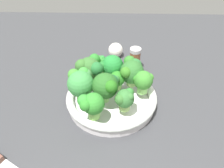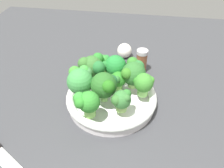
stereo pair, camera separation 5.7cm
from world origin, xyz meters
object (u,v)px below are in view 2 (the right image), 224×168
broccoli_floret_6 (103,62)px  garlic_bulb (124,51)px  broccoli_floret_2 (122,100)px  broccoli_floret_1 (115,66)px  broccoli_floret_9 (143,83)px  pepper_shaker (142,61)px  bowl (112,98)px  broccoli_floret_4 (134,72)px  broccoli_floret_7 (105,85)px  broccoli_floret_3 (80,80)px  broccoli_floret_8 (92,66)px  broccoli_floret_5 (87,102)px  broccoli_floret_0 (118,80)px

broccoli_floret_6 → garlic_bulb: 16.98cm
broccoli_floret_2 → broccoli_floret_6: size_ratio=0.94×
broccoli_floret_1 → broccoli_floret_9: (8.23, -5.80, -0.38)cm
pepper_shaker → bowl: bearing=-112.4°
broccoli_floret_4 → broccoli_floret_7: size_ratio=0.96×
broccoli_floret_2 → broccoli_floret_3: (-10.70, 3.60, 1.72)cm
broccoli_floret_3 → broccoli_floret_9: size_ratio=1.29×
broccoli_floret_3 → broccoli_floret_8: broccoli_floret_3 is taller
broccoli_floret_5 → broccoli_floret_9: (12.13, 9.48, -0.39)cm
broccoli_floret_5 → broccoli_floret_6: 17.35cm
broccoli_floret_5 → broccoli_floret_9: size_ratio=1.05×
broccoli_floret_3 → broccoli_floret_7: bearing=-7.2°
pepper_shaker → broccoli_floret_9: bearing=-86.1°
broccoli_floret_0 → broccoli_floret_1: (-1.55, 4.61, 1.04)cm
broccoli_floret_4 → pepper_shaker: 13.26cm
broccoli_floret_0 → broccoli_floret_9: 6.81cm
broccoli_floret_4 → broccoli_floret_5: (-9.34, -12.73, -0.38)cm
broccoli_floret_0 → broccoli_floret_1: bearing=108.6°
broccoli_floret_4 → broccoli_floret_9: (2.79, -3.25, -0.77)cm
broccoli_floret_1 → broccoli_floret_4: size_ratio=0.94×
broccoli_floret_0 → broccoli_floret_7: broccoli_floret_7 is taller
broccoli_floret_8 → garlic_bulb: size_ratio=1.50×
broccoli_floret_7 → garlic_bulb: (1.81, 27.20, -5.93)cm
broccoli_floret_0 → broccoli_floret_5: size_ratio=0.77×
broccoli_floret_0 → pepper_shaker: broccoli_floret_0 is taller
broccoli_floret_2 → broccoli_floret_4: bearing=79.0°
broccoli_floret_7 → garlic_bulb: size_ratio=1.56×
broccoli_floret_9 → garlic_bulb: 25.10cm
bowl → broccoli_floret_3: (-7.53, -2.11, 6.76)cm
broccoli_floret_5 → broccoli_floret_7: broccoli_floret_7 is taller
broccoli_floret_5 → broccoli_floret_8: bearing=97.7°
broccoli_floret_6 → broccoli_floret_7: 11.92cm
broccoli_floret_1 → broccoli_floret_4: bearing=-25.1°
broccoli_floret_4 → broccoli_floret_6: 10.20cm
broccoli_floret_2 → garlic_bulb: 30.46cm
broccoli_floret_3 → broccoli_floret_7: 6.28cm
broccoli_floret_2 → broccoli_floret_7: bearing=147.8°
broccoli_floret_9 → garlic_bulb: bearing=107.4°
broccoli_floret_4 → broccoli_floret_9: 4.35cm
broccoli_floret_5 → broccoli_floret_9: bearing=38.0°
broccoli_floret_3 → broccoli_floret_8: 6.94cm
broccoli_floret_1 → broccoli_floret_2: broccoli_floret_1 is taller
broccoli_floret_1 → broccoli_floret_7: broccoli_floret_7 is taller
broccoli_floret_7 → broccoli_floret_1: bearing=84.3°
broccoli_floret_0 → broccoli_floret_3: 9.84cm
broccoli_floret_5 → garlic_bulb: size_ratio=1.31×
broccoli_floret_3 → broccoli_floret_6: size_ratio=1.39×
broccoli_floret_5 → garlic_bulb: bearing=81.8°
broccoli_floret_0 → broccoli_floret_5: bearing=-117.1°
broccoli_floret_4 → pepper_shaker: size_ratio=0.98×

